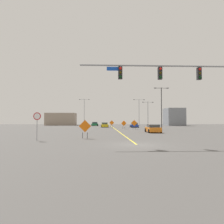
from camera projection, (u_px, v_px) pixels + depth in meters
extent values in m
plane|color=#4C4947|center=(137.00, 145.00, 17.91)|extent=(176.91, 176.91, 0.00)
cube|color=yellow|center=(112.00, 127.00, 66.97)|extent=(0.16, 98.28, 0.01)
cylinder|color=gray|center=(160.00, 66.00, 18.25)|extent=(13.64, 0.14, 0.14)
cube|color=black|center=(199.00, 74.00, 18.37)|extent=(0.34, 0.32, 1.05)
sphere|color=red|center=(200.00, 69.00, 18.22)|extent=(0.22, 0.22, 0.22)
sphere|color=#3C3106|center=(200.00, 73.00, 18.20)|extent=(0.22, 0.22, 0.22)
sphere|color=black|center=(200.00, 77.00, 18.19)|extent=(0.22, 0.22, 0.22)
cube|color=black|center=(160.00, 73.00, 18.22)|extent=(0.34, 0.32, 1.05)
sphere|color=red|center=(160.00, 69.00, 18.07)|extent=(0.22, 0.22, 0.22)
sphere|color=#3C3106|center=(161.00, 73.00, 18.05)|extent=(0.22, 0.22, 0.22)
sphere|color=black|center=(161.00, 77.00, 18.04)|extent=(0.22, 0.22, 0.22)
cube|color=black|center=(120.00, 73.00, 18.07)|extent=(0.34, 0.32, 1.05)
sphere|color=red|center=(120.00, 68.00, 17.92)|extent=(0.22, 0.22, 0.22)
sphere|color=#3C3106|center=(120.00, 73.00, 17.90)|extent=(0.22, 0.22, 0.22)
sphere|color=black|center=(120.00, 77.00, 17.89)|extent=(0.22, 0.22, 0.22)
cube|color=#1447B7|center=(113.00, 69.00, 18.06)|extent=(1.10, 0.03, 0.32)
cylinder|color=gray|center=(37.00, 130.00, 21.47)|extent=(0.07, 0.07, 2.08)
cylinder|color=#B20F14|center=(37.00, 116.00, 21.52)|extent=(0.76, 0.03, 0.76)
cylinder|color=white|center=(37.00, 116.00, 21.50)|extent=(0.61, 0.01, 0.61)
cylinder|color=gray|center=(139.00, 113.00, 72.13)|extent=(0.16, 0.16, 9.12)
cylinder|color=gray|center=(136.00, 100.00, 72.26)|extent=(1.74, 0.08, 0.08)
cube|color=#262628|center=(134.00, 100.00, 72.22)|extent=(0.44, 0.24, 0.14)
cylinder|color=gray|center=(142.00, 100.00, 72.34)|extent=(1.74, 0.08, 0.08)
cube|color=#262628|center=(144.00, 100.00, 72.38)|extent=(0.44, 0.24, 0.14)
cylinder|color=black|center=(161.00, 108.00, 47.14)|extent=(0.16, 0.16, 9.30)
cylinder|color=black|center=(158.00, 88.00, 47.27)|extent=(1.44, 0.08, 0.08)
cube|color=#262628|center=(155.00, 88.00, 47.24)|extent=(0.44, 0.24, 0.14)
cylinder|color=black|center=(164.00, 88.00, 47.34)|extent=(1.44, 0.08, 0.08)
cube|color=#262628|center=(168.00, 88.00, 47.37)|extent=(0.44, 0.24, 0.14)
cylinder|color=gray|center=(84.00, 112.00, 79.86)|extent=(0.16, 0.16, 9.93)
cylinder|color=gray|center=(82.00, 99.00, 80.00)|extent=(1.74, 0.08, 0.08)
cube|color=#262628|center=(80.00, 99.00, 79.96)|extent=(0.44, 0.24, 0.14)
cylinder|color=gray|center=(87.00, 99.00, 80.08)|extent=(1.74, 0.08, 0.08)
cube|color=#262628|center=(89.00, 100.00, 80.11)|extent=(0.44, 0.24, 0.14)
cylinder|color=gray|center=(148.00, 115.00, 57.91)|extent=(0.16, 0.16, 7.08)
cylinder|color=gray|center=(145.00, 102.00, 58.01)|extent=(1.34, 0.08, 0.08)
cube|color=#262628|center=(143.00, 102.00, 57.98)|extent=(0.44, 0.24, 0.14)
cylinder|color=gray|center=(150.00, 102.00, 58.07)|extent=(1.34, 0.08, 0.08)
cube|color=#262628|center=(153.00, 102.00, 58.10)|extent=(0.44, 0.24, 0.14)
cube|color=orange|center=(112.00, 123.00, 52.48)|extent=(1.18, 0.29, 1.20)
cylinder|color=black|center=(111.00, 127.00, 52.49)|extent=(0.05, 0.05, 0.79)
cylinder|color=black|center=(113.00, 127.00, 52.41)|extent=(0.05, 0.05, 0.79)
cube|color=orange|center=(134.00, 123.00, 46.80)|extent=(1.37, 0.14, 1.37)
cylinder|color=black|center=(133.00, 128.00, 46.77)|extent=(0.05, 0.05, 0.71)
cylinder|color=black|center=(135.00, 128.00, 46.75)|extent=(0.05, 0.05, 0.71)
cube|color=orange|center=(124.00, 123.00, 49.08)|extent=(1.26, 0.35, 1.29)
cylinder|color=black|center=(123.00, 128.00, 48.97)|extent=(0.05, 0.05, 0.66)
cylinder|color=black|center=(125.00, 128.00, 49.11)|extent=(0.05, 0.05, 0.66)
cube|color=orange|center=(85.00, 126.00, 23.93)|extent=(1.38, 0.08, 1.38)
cylinder|color=black|center=(83.00, 135.00, 23.88)|extent=(0.05, 0.05, 0.68)
cylinder|color=black|center=(87.00, 135.00, 23.89)|extent=(0.05, 0.05, 0.68)
cube|color=#1E389E|center=(134.00, 126.00, 59.12)|extent=(1.84, 4.08, 0.59)
cube|color=#333D47|center=(134.00, 124.00, 58.94)|extent=(1.64, 2.08, 0.56)
cylinder|color=black|center=(137.00, 126.00, 60.57)|extent=(0.23, 0.64, 0.64)
cylinder|color=black|center=(130.00, 126.00, 60.50)|extent=(0.23, 0.64, 0.64)
cylinder|color=black|center=(138.00, 126.00, 57.73)|extent=(0.23, 0.64, 0.64)
cylinder|color=black|center=(132.00, 126.00, 57.66)|extent=(0.23, 0.64, 0.64)
cube|color=#196B38|center=(95.00, 124.00, 75.46)|extent=(2.14, 4.29, 0.69)
cube|color=#333D47|center=(95.00, 123.00, 75.69)|extent=(1.86, 2.38, 0.52)
cylinder|color=black|center=(92.00, 125.00, 73.98)|extent=(0.25, 0.65, 0.64)
cylinder|color=black|center=(97.00, 125.00, 73.97)|extent=(0.25, 0.65, 0.64)
cylinder|color=black|center=(93.00, 125.00, 76.92)|extent=(0.25, 0.65, 0.64)
cylinder|color=black|center=(98.00, 125.00, 76.92)|extent=(0.25, 0.65, 0.64)
cube|color=orange|center=(153.00, 129.00, 35.26)|extent=(2.00, 4.40, 0.71)
cube|color=#333D47|center=(153.00, 126.00, 35.07)|extent=(1.77, 2.27, 0.46)
cylinder|color=black|center=(157.00, 130.00, 36.80)|extent=(0.23, 0.64, 0.64)
cylinder|color=black|center=(146.00, 130.00, 36.76)|extent=(0.23, 0.64, 0.64)
cylinder|color=black|center=(161.00, 131.00, 33.75)|extent=(0.23, 0.64, 0.64)
cylinder|color=black|center=(149.00, 131.00, 33.71)|extent=(0.23, 0.64, 0.64)
cube|color=gold|center=(105.00, 125.00, 61.21)|extent=(1.94, 4.62, 0.67)
cube|color=#333D47|center=(105.00, 123.00, 61.46)|extent=(1.71, 2.55, 0.53)
cylinder|color=black|center=(102.00, 126.00, 59.54)|extent=(0.23, 0.64, 0.64)
cylinder|color=black|center=(108.00, 126.00, 59.66)|extent=(0.23, 0.64, 0.64)
cylinder|color=black|center=(101.00, 126.00, 62.73)|extent=(0.23, 0.64, 0.64)
cylinder|color=black|center=(108.00, 126.00, 62.86)|extent=(0.23, 0.64, 0.64)
cube|color=gray|center=(174.00, 117.00, 79.41)|extent=(6.43, 7.53, 6.45)
cube|color=gray|center=(61.00, 119.00, 84.70)|extent=(11.25, 8.26, 4.80)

